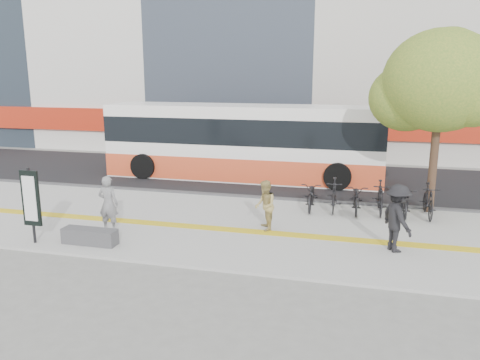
% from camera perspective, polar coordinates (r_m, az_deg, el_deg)
% --- Properties ---
extents(ground, '(120.00, 120.00, 0.00)m').
position_cam_1_polar(ground, '(14.27, -5.94, -7.21)').
color(ground, slate).
rests_on(ground, ground).
extents(sidewalk, '(40.00, 7.00, 0.08)m').
position_cam_1_polar(sidewalk, '(15.60, -4.03, -5.26)').
color(sidewalk, gray).
rests_on(sidewalk, ground).
extents(tactile_strip, '(40.00, 0.45, 0.01)m').
position_cam_1_polar(tactile_strip, '(15.13, -4.64, -5.67)').
color(tactile_strip, gold).
rests_on(tactile_strip, sidewalk).
extents(street, '(40.00, 8.00, 0.06)m').
position_cam_1_polar(street, '(22.59, 1.98, 0.42)').
color(street, black).
rests_on(street, ground).
extents(curb, '(40.00, 0.25, 0.14)m').
position_cam_1_polar(curb, '(18.80, -0.67, -1.99)').
color(curb, '#3A3A3D').
rests_on(curb, ground).
extents(bench, '(1.60, 0.45, 0.45)m').
position_cam_1_polar(bench, '(14.27, -17.58, -6.47)').
color(bench, '#3A3A3D').
rests_on(bench, sidewalk).
extents(signboard, '(0.55, 0.10, 2.20)m').
position_cam_1_polar(signboard, '(14.64, -23.82, -2.15)').
color(signboard, black).
rests_on(signboard, sidewalk).
extents(street_tree, '(4.40, 3.80, 6.31)m').
position_cam_1_polar(street_tree, '(17.55, 22.83, 10.66)').
color(street_tree, '#372519').
rests_on(street_tree, sidewalk).
extents(bus, '(12.63, 2.99, 3.36)m').
position_cam_1_polar(bus, '(21.95, 0.33, 4.34)').
color(bus, white).
rests_on(bus, street).
extents(bicycle_row, '(4.58, 1.95, 1.13)m').
position_cam_1_polar(bicycle_row, '(17.09, 15.05, -2.07)').
color(bicycle_row, black).
rests_on(bicycle_row, sidewalk).
extents(seated_woman, '(0.64, 0.43, 1.74)m').
position_cam_1_polar(seated_woman, '(15.05, -15.53, -2.76)').
color(seated_woman, black).
rests_on(seated_woman, sidewalk).
extents(pedestrian_tan, '(0.81, 0.91, 1.56)m').
position_cam_1_polar(pedestrian_tan, '(14.66, 3.02, -3.08)').
color(pedestrian_tan, tan).
rests_on(pedestrian_tan, sidewalk).
extents(pedestrian_dark, '(1.18, 1.40, 1.87)m').
position_cam_1_polar(pedestrian_dark, '(13.57, 18.36, -4.36)').
color(pedestrian_dark, black).
rests_on(pedestrian_dark, sidewalk).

